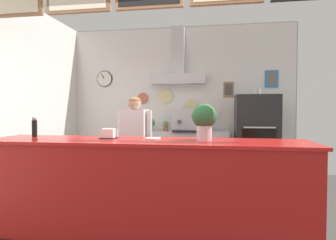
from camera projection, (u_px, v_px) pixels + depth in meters
name	position (u px, v px, depth m)	size (l,w,h in m)	color
ground_plane	(150.00, 232.00, 3.10)	(6.51, 6.51, 0.00)	#3F3A38
back_wall_assembly	(178.00, 96.00, 5.55)	(4.46, 2.83, 2.99)	#9E9E99
service_counter	(143.00, 192.00, 2.82)	(3.22, 0.70, 1.04)	#B21916
back_prep_counter	(176.00, 156.00, 5.37)	(1.98, 0.55, 0.94)	silver
pizza_oven	(256.00, 141.00, 4.90)	(0.71, 0.65, 1.70)	#232326
shop_worker	(135.00, 145.00, 4.12)	(0.53, 0.28, 1.52)	#232328
espresso_machine	(186.00, 120.00, 5.29)	(0.48, 0.52, 0.42)	#B7BABF
potted_oregano	(165.00, 125.00, 5.42)	(0.12, 0.12, 0.19)	#9E563D
potted_basil	(149.00, 124.00, 5.42)	(0.22, 0.22, 0.26)	#9E563D
potted_thyme	(203.00, 125.00, 5.30)	(0.19, 0.19, 0.21)	#9E563D
pepper_grinder	(34.00, 127.00, 3.08)	(0.05, 0.05, 0.23)	black
condiment_plate	(153.00, 138.00, 2.90)	(0.16, 0.16, 0.01)	white
basil_vase	(204.00, 120.00, 2.78)	(0.24, 0.24, 0.36)	silver
napkin_holder	(109.00, 134.00, 2.97)	(0.17, 0.16, 0.12)	#262628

